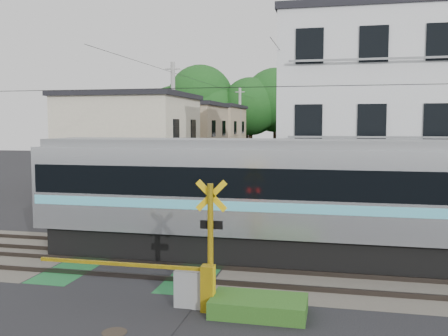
% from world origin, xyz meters
% --- Properties ---
extents(ground, '(120.00, 120.00, 0.00)m').
position_xyz_m(ground, '(0.00, 0.00, 0.00)').
color(ground, black).
extents(track_bed, '(120.00, 120.00, 0.14)m').
position_xyz_m(track_bed, '(0.00, 0.00, 0.04)').
color(track_bed, '#47423A').
rests_on(track_bed, ground).
extents(crossing_signal_near, '(4.74, 0.65, 3.09)m').
position_xyz_m(crossing_signal_near, '(2.59, -3.65, 0.71)').
color(crossing_signal_near, yellow).
rests_on(crossing_signal_near, ground).
extents(crossing_signal_far, '(4.74, 0.65, 3.09)m').
position_xyz_m(crossing_signal_far, '(-2.59, 3.65, 0.71)').
color(crossing_signal_far, yellow).
rests_on(crossing_signal_far, ground).
extents(apartment_block, '(10.20, 8.36, 9.30)m').
position_xyz_m(apartment_block, '(8.50, 9.49, 4.66)').
color(apartment_block, silver).
rests_on(apartment_block, ground).
extents(houses_row, '(22.07, 31.35, 6.80)m').
position_xyz_m(houses_row, '(0.25, 25.92, 3.24)').
color(houses_row, beige).
rests_on(houses_row, ground).
extents(tree_hill, '(40.00, 13.21, 11.84)m').
position_xyz_m(tree_hill, '(-0.41, 47.98, 5.83)').
color(tree_hill, '#1B4F1A').
rests_on(tree_hill, ground).
extents(catenary, '(60.00, 5.04, 7.00)m').
position_xyz_m(catenary, '(6.00, 0.03, 3.70)').
color(catenary, '#2D2D33').
rests_on(catenary, ground).
extents(utility_poles, '(7.90, 42.00, 8.00)m').
position_xyz_m(utility_poles, '(-1.05, 23.01, 4.08)').
color(utility_poles, '#A5A5A0').
rests_on(utility_poles, ground).
extents(pedestrian, '(0.69, 0.49, 1.78)m').
position_xyz_m(pedestrian, '(0.53, 31.72, 0.89)').
color(pedestrian, '#302A35').
rests_on(pedestrian, ground).
extents(manhole_cover, '(0.54, 0.54, 0.02)m').
position_xyz_m(manhole_cover, '(1.38, -5.48, 0.01)').
color(manhole_cover, '#2D261E').
rests_on(manhole_cover, ground).
extents(weed_patches, '(10.25, 8.80, 0.40)m').
position_xyz_m(weed_patches, '(1.76, -0.09, 0.18)').
color(weed_patches, '#2D5E1E').
rests_on(weed_patches, ground).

